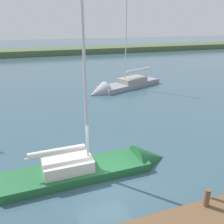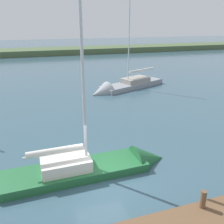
# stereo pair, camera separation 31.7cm
# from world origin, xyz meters

# --- Properties ---
(ground_plane) EXTENTS (200.00, 200.00, 0.00)m
(ground_plane) POSITION_xyz_m (0.00, 0.00, 0.00)
(ground_plane) COLOR #385666
(far_shoreline) EXTENTS (180.00, 8.00, 2.40)m
(far_shoreline) POSITION_xyz_m (0.00, -48.50, 0.00)
(far_shoreline) COLOR #4C603D
(far_shoreline) RESTS_ON ground_plane
(mooring_post_near) EXTENTS (0.20, 0.20, 0.66)m
(mooring_post_near) POSITION_xyz_m (-2.50, 3.60, 1.11)
(mooring_post_near) COLOR brown
(mooring_post_near) RESTS_ON dock_pier
(sailboat_far_right) EXTENTS (8.09, 1.99, 8.69)m
(sailboat_far_right) POSITION_xyz_m (-0.02, -0.80, 0.12)
(sailboat_far_right) COLOR #236638
(sailboat_far_right) RESTS_ON ground_plane
(sailboat_mid_channel) EXTENTS (9.49, 5.53, 9.99)m
(sailboat_mid_channel) POSITION_xyz_m (-6.49, -14.79, 0.16)
(sailboat_mid_channel) COLOR gray
(sailboat_mid_channel) RESTS_ON ground_plane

